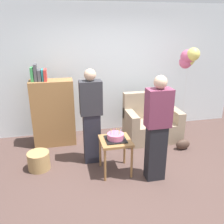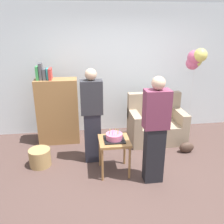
% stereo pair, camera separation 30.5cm
% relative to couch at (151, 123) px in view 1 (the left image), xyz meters
% --- Properties ---
extents(ground_plane, '(8.00, 8.00, 0.00)m').
position_rel_couch_xyz_m(ground_plane, '(-0.78, -1.33, -0.34)').
color(ground_plane, '#4C3833').
extents(wall_back, '(6.00, 0.10, 2.70)m').
position_rel_couch_xyz_m(wall_back, '(-0.78, 0.72, 1.01)').
color(wall_back, silver).
rests_on(wall_back, ground_plane).
extents(couch, '(1.10, 0.70, 0.96)m').
position_rel_couch_xyz_m(couch, '(0.00, 0.00, 0.00)').
color(couch, gray).
rests_on(couch, ground_plane).
extents(bookshelf, '(0.80, 0.36, 1.61)m').
position_rel_couch_xyz_m(bookshelf, '(-1.98, 0.19, 0.33)').
color(bookshelf, olive).
rests_on(bookshelf, ground_plane).
extents(side_table, '(0.48, 0.48, 0.58)m').
position_rel_couch_xyz_m(side_table, '(-1.02, -1.05, 0.15)').
color(side_table, olive).
rests_on(side_table, ground_plane).
extents(birthday_cake, '(0.32, 0.32, 0.17)m').
position_rel_couch_xyz_m(birthday_cake, '(-1.02, -1.05, 0.29)').
color(birthday_cake, black).
rests_on(birthday_cake, side_table).
extents(person_blowing_candles, '(0.36, 0.22, 1.63)m').
position_rel_couch_xyz_m(person_blowing_candles, '(-1.34, -0.63, 0.49)').
color(person_blowing_candles, '#23232D').
rests_on(person_blowing_candles, ground_plane).
extents(person_holding_cake, '(0.36, 0.22, 1.63)m').
position_rel_couch_xyz_m(person_holding_cake, '(-0.46, -1.34, 0.49)').
color(person_holding_cake, black).
rests_on(person_holding_cake, ground_plane).
extents(wicker_basket, '(0.36, 0.36, 0.30)m').
position_rel_couch_xyz_m(wicker_basket, '(-2.24, -0.69, -0.19)').
color(wicker_basket, '#A88451').
rests_on(wicker_basket, ground_plane).
extents(handbag, '(0.28, 0.14, 0.20)m').
position_rel_couch_xyz_m(handbag, '(0.42, -0.60, -0.24)').
color(handbag, '#473328').
rests_on(handbag, ground_plane).
extents(balloon_bunch, '(0.33, 0.39, 1.86)m').
position_rel_couch_xyz_m(balloon_bunch, '(0.73, 0.07, 1.30)').
color(balloon_bunch, silver).
rests_on(balloon_bunch, ground_plane).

